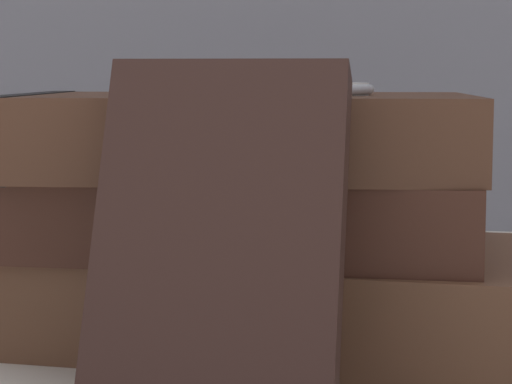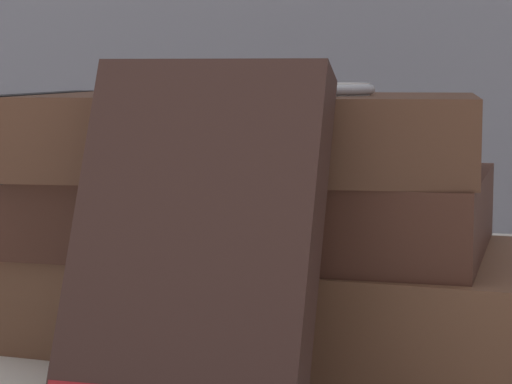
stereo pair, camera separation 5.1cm
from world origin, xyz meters
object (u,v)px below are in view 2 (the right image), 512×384
(book_flat_middle, at_px, (242,208))
(pocket_watch, at_px, (321,89))
(book_flat_bottom, at_px, (273,293))
(book_flat_top, at_px, (235,134))
(book_leaning_front, at_px, (195,251))
(reading_glasses, at_px, (170,280))

(book_flat_middle, xyz_separation_m, pocket_watch, (0.05, -0.02, 0.06))
(book_flat_bottom, xyz_separation_m, pocket_watch, (0.03, -0.02, 0.11))
(book_flat_bottom, relative_size, book_flat_middle, 1.12)
(book_flat_middle, height_order, book_flat_top, book_flat_top)
(book_flat_middle, xyz_separation_m, book_leaning_front, (0.02, -0.13, -0.00))
(book_flat_top, xyz_separation_m, pocket_watch, (0.04, -0.00, 0.02))
(book_flat_bottom, bearing_deg, reading_glasses, 133.22)
(book_flat_top, relative_size, pocket_watch, 4.28)
(book_flat_bottom, height_order, book_flat_top, book_flat_top)
(book_flat_middle, xyz_separation_m, reading_glasses, (-0.08, 0.12, -0.07))
(book_flat_middle, height_order, pocket_watch, pocket_watch)
(book_flat_top, bearing_deg, book_flat_middle, 88.30)
(book_flat_middle, bearing_deg, pocket_watch, -22.35)
(pocket_watch, relative_size, reading_glasses, 0.53)
(book_flat_top, relative_size, book_leaning_front, 1.65)
(book_flat_bottom, distance_m, book_flat_middle, 0.05)
(book_flat_bottom, distance_m, reading_glasses, 0.16)
(book_leaning_front, distance_m, pocket_watch, 0.13)
(book_flat_middle, bearing_deg, book_flat_top, -85.82)
(reading_glasses, bearing_deg, pocket_watch, -66.77)
(book_flat_top, height_order, reading_glasses, book_flat_top)
(book_flat_bottom, relative_size, pocket_watch, 4.81)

